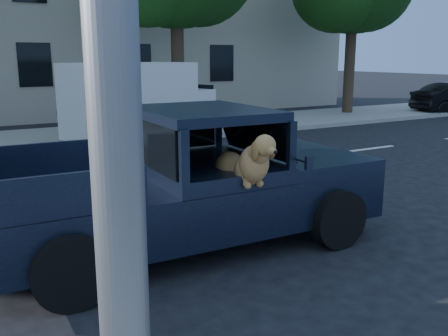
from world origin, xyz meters
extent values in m
plane|color=black|center=(0.00, 0.00, 0.00)|extent=(120.00, 120.00, 0.00)
cube|color=gray|center=(0.00, 9.20, 0.07)|extent=(60.00, 4.00, 0.15)
cylinder|color=#332619|center=(5.00, 9.60, 2.20)|extent=(0.44, 0.44, 4.40)
cylinder|color=#332619|center=(13.00, 9.60, 2.20)|extent=(0.44, 0.44, 4.40)
cube|color=#B9AC98|center=(3.00, 16.50, 4.50)|extent=(26.00, 6.00, 9.00)
cube|color=black|center=(0.34, -0.53, 0.63)|extent=(5.23, 2.13, 0.66)
cube|color=black|center=(2.18, -0.58, 1.04)|extent=(1.55, 2.03, 0.16)
cube|color=black|center=(0.59, -0.54, 1.79)|extent=(1.59, 1.95, 0.12)
cube|color=black|center=(1.39, -0.56, 1.45)|extent=(0.30, 1.72, 0.56)
cube|color=black|center=(0.77, -0.99, 0.82)|extent=(0.56, 0.56, 0.38)
cube|color=black|center=(1.35, -1.80, 1.28)|extent=(0.10, 0.05, 0.16)
cube|color=silver|center=(2.75, 7.27, 0.56)|extent=(4.67, 3.21, 0.51)
cube|color=silver|center=(2.37, 7.14, 1.58)|extent=(3.90, 2.95, 1.53)
cube|color=silver|center=(4.34, 7.82, 1.17)|extent=(1.47, 2.08, 0.71)
cube|color=navy|center=(2.68, 6.22, 1.02)|extent=(3.28, 1.14, 0.18)
cube|color=#9E0F0F|center=(2.68, 6.22, 0.85)|extent=(3.28, 1.14, 0.07)
cube|color=yellow|center=(-1.66, -3.71, 2.26)|extent=(0.18, 0.03, 0.44)
camera|label=1|loc=(-2.45, -6.30, 2.52)|focal=40.00mm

